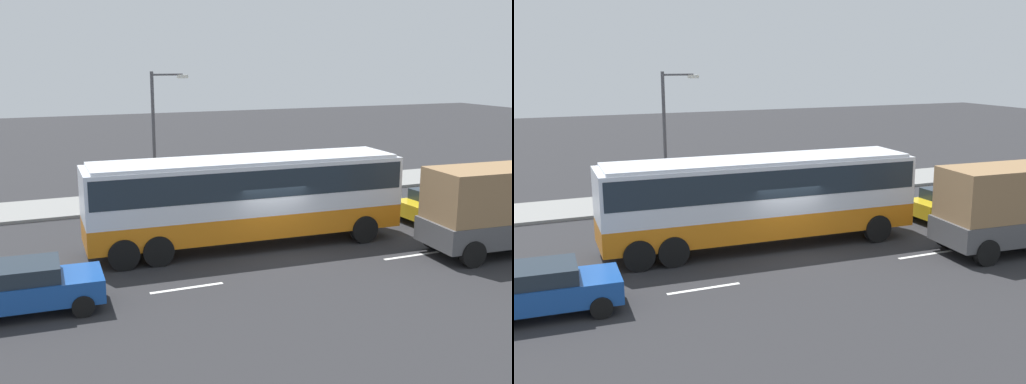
% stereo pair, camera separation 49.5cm
% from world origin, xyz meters
% --- Properties ---
extents(ground_plane, '(120.00, 120.00, 0.00)m').
position_xyz_m(ground_plane, '(0.00, 0.00, 0.00)').
color(ground_plane, '#28282B').
extents(sidewalk_curb, '(80.00, 4.00, 0.15)m').
position_xyz_m(sidewalk_curb, '(0.00, 9.84, 0.07)').
color(sidewalk_curb, gray).
rests_on(sidewalk_curb, ground_plane).
extents(lane_centreline, '(27.43, 0.16, 0.01)m').
position_xyz_m(lane_centreline, '(-0.72, -2.46, 0.00)').
color(lane_centreline, white).
rests_on(lane_centreline, ground_plane).
extents(coach_bus, '(12.30, 3.19, 3.46)m').
position_xyz_m(coach_bus, '(-0.62, 1.06, 2.15)').
color(coach_bus, orange).
rests_on(coach_bus, ground_plane).
extents(car_blue_saloon, '(4.22, 2.11, 1.47)m').
position_xyz_m(car_blue_saloon, '(-8.79, -2.54, 0.79)').
color(car_blue_saloon, '#194799').
rests_on(car_blue_saloon, ground_plane).
extents(car_yellow_taxi, '(4.35, 2.10, 1.42)m').
position_xyz_m(car_yellow_taxi, '(8.97, 1.30, 0.77)').
color(car_yellow_taxi, gold).
rests_on(car_yellow_taxi, ground_plane).
extents(pedestrian_near_curb, '(0.32, 0.32, 1.52)m').
position_xyz_m(pedestrian_near_curb, '(-1.11, 9.17, 1.01)').
color(pedestrian_near_curb, '#38334C').
rests_on(pedestrian_near_curb, sidewalk_curb).
extents(pedestrian_at_crossing, '(0.32, 0.32, 1.61)m').
position_xyz_m(pedestrian_at_crossing, '(1.91, 8.85, 1.07)').
color(pedestrian_at_crossing, black).
rests_on(pedestrian_at_crossing, sidewalk_curb).
extents(street_lamp, '(1.81, 0.24, 6.40)m').
position_xyz_m(street_lamp, '(-2.27, 8.31, 3.87)').
color(street_lamp, '#47474C').
rests_on(street_lamp, sidewalk_curb).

